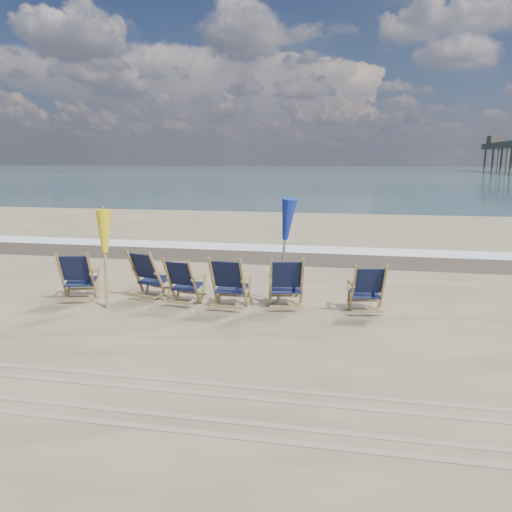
# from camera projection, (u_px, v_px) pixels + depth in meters

# --- Properties ---
(ocean) EXTENTS (400.00, 400.00, 0.00)m
(ocean) POSITION_uv_depth(u_px,v_px,m) (349.00, 171.00, 132.07)
(ocean) COLOR #344F56
(ocean) RESTS_ON ground
(surf_foam) EXTENTS (200.00, 1.40, 0.01)m
(surf_foam) POSITION_uv_depth(u_px,v_px,m) (291.00, 249.00, 16.81)
(surf_foam) COLOR silver
(surf_foam) RESTS_ON ground
(wet_sand_strip) EXTENTS (200.00, 2.60, 0.00)m
(wet_sand_strip) POSITION_uv_depth(u_px,v_px,m) (285.00, 257.00, 15.37)
(wet_sand_strip) COLOR #42362A
(wet_sand_strip) RESTS_ON ground
(tire_tracks) EXTENTS (80.00, 1.30, 0.01)m
(tire_tracks) POSITION_uv_depth(u_px,v_px,m) (176.00, 403.00, 6.12)
(tire_tracks) COLOR gray
(tire_tracks) RESTS_ON ground
(beach_chair_0) EXTENTS (0.88, 0.94, 1.11)m
(beach_chair_0) POSITION_uv_depth(u_px,v_px,m) (92.00, 276.00, 10.39)
(beach_chair_0) COLOR #111633
(beach_chair_0) RESTS_ON ground
(beach_chair_1) EXTENTS (0.92, 0.98, 1.11)m
(beach_chair_1) POSITION_uv_depth(u_px,v_px,m) (157.00, 276.00, 10.40)
(beach_chair_1) COLOR #111633
(beach_chair_1) RESTS_ON ground
(beach_chair_2) EXTENTS (0.77, 0.84, 1.02)m
(beach_chair_2) POSITION_uv_depth(u_px,v_px,m) (193.00, 283.00, 10.03)
(beach_chair_2) COLOR #111633
(beach_chair_2) RESTS_ON ground
(beach_chair_3) EXTENTS (0.75, 0.84, 1.11)m
(beach_chair_3) POSITION_uv_depth(u_px,v_px,m) (243.00, 284.00, 9.74)
(beach_chair_3) COLOR #111633
(beach_chair_3) RESTS_ON ground
(beach_chair_4) EXTENTS (0.85, 0.92, 1.10)m
(beach_chair_4) POSITION_uv_depth(u_px,v_px,m) (302.00, 283.00, 9.81)
(beach_chair_4) COLOR #111633
(beach_chair_4) RESTS_ON ground
(beach_chair_5) EXTENTS (0.79, 0.85, 1.02)m
(beach_chair_5) POSITION_uv_depth(u_px,v_px,m) (383.00, 289.00, 9.53)
(beach_chair_5) COLOR #111633
(beach_chair_5) RESTS_ON ground
(umbrella_yellow) EXTENTS (0.30, 0.30, 1.96)m
(umbrella_yellow) POSITION_uv_depth(u_px,v_px,m) (104.00, 237.00, 9.85)
(umbrella_yellow) COLOR olive
(umbrella_yellow) RESTS_ON ground
(umbrella_blue) EXTENTS (0.30, 0.30, 2.22)m
(umbrella_blue) POSITION_uv_depth(u_px,v_px,m) (283.00, 223.00, 10.07)
(umbrella_blue) COLOR #A5A5AD
(umbrella_blue) RESTS_ON ground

